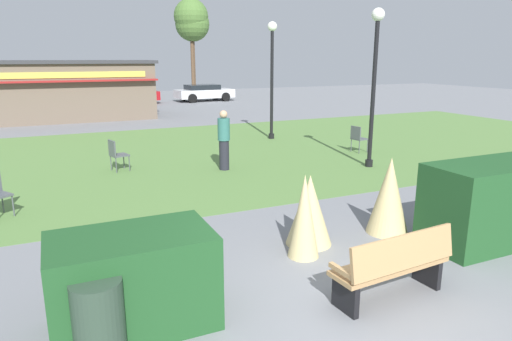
{
  "coord_description": "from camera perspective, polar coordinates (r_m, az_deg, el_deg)",
  "views": [
    {
      "loc": [
        -3.14,
        -3.95,
        3.09
      ],
      "look_at": [
        0.28,
        3.56,
        1.03
      ],
      "focal_mm": 31.69,
      "sensor_mm": 36.0,
      "label": 1
    }
  ],
  "objects": [
    {
      "name": "parked_car_west_slot",
      "position": [
        32.3,
        -25.16,
        8.36
      ],
      "size": [
        4.25,
        2.15,
        1.2
      ],
      "color": "#2D6638",
      "rests_on": "ground_plane"
    },
    {
      "name": "parked_car_east_slot",
      "position": [
        33.95,
        -6.6,
        9.79
      ],
      "size": [
        4.33,
        2.31,
        1.2
      ],
      "color": "silver",
      "rests_on": "ground_plane"
    },
    {
      "name": "trash_bin",
      "position": [
        5.11,
        -19.2,
        -17.72
      ],
      "size": [
        0.52,
        0.52,
        0.93
      ],
      "primitive_type": "cylinder",
      "color": "#2D4233",
      "rests_on": "ground_plane"
    },
    {
      "name": "hedge_left",
      "position": [
        5.6,
        -15.21,
        -13.28
      ],
      "size": [
        1.84,
        1.1,
        1.14
      ],
      "primitive_type": "cube",
      "color": "#1E4C23",
      "rests_on": "ground_plane"
    },
    {
      "name": "ground_plane",
      "position": [
        5.92,
        12.49,
        -17.85
      ],
      "size": [
        80.0,
        80.0,
        0.0
      ],
      "primitive_type": "plane",
      "color": "slate"
    },
    {
      "name": "food_kiosk",
      "position": [
        25.59,
        -25.06,
        9.15
      ],
      "size": [
        10.68,
        4.6,
        2.98
      ],
      "color": "#6B5B4C",
      "rests_on": "ground_plane"
    },
    {
      "name": "cafe_chair_east",
      "position": [
        15.54,
        12.73,
        4.17
      ],
      "size": [
        0.49,
        0.49,
        0.89
      ],
      "color": "#4C5156",
      "rests_on": "ground_plane"
    },
    {
      "name": "tree_left_bg",
      "position": [
        39.3,
        -8.2,
        18.61
      ],
      "size": [
        2.8,
        2.8,
        7.8
      ],
      "color": "brown",
      "rests_on": "ground_plane"
    },
    {
      "name": "park_bench",
      "position": [
        6.24,
        16.99,
        -11.39
      ],
      "size": [
        1.74,
        0.65,
        0.95
      ],
      "color": "tan",
      "rests_on": "ground_plane"
    },
    {
      "name": "lamppost_far",
      "position": [
        17.61,
        2.03,
        12.95
      ],
      "size": [
        0.36,
        0.36,
        4.42
      ],
      "color": "black",
      "rests_on": "ground_plane"
    },
    {
      "name": "cafe_chair_center",
      "position": [
        13.16,
        -17.23,
        2.14
      ],
      "size": [
        0.54,
        0.54,
        0.89
      ],
      "color": "#4C5156",
      "rests_on": "ground_plane"
    },
    {
      "name": "hedge_right",
      "position": [
        8.63,
        27.44,
        -3.71
      ],
      "size": [
        2.28,
        1.1,
        1.4
      ],
      "primitive_type": "cube",
      "color": "#1E4C23",
      "rests_on": "ground_plane"
    },
    {
      "name": "tree_right_bg",
      "position": [
        39.41,
        -8.04,
        17.75
      ],
      "size": [
        2.8,
        2.8,
        7.21
      ],
      "color": "brown",
      "rests_on": "ground_plane"
    },
    {
      "name": "lawn_patch",
      "position": [
        14.87,
        -11.78,
        1.73
      ],
      "size": [
        36.0,
        12.0,
        0.01
      ],
      "primitive_type": "cube",
      "color": "#5B8442",
      "rests_on": "ground_plane"
    },
    {
      "name": "ornamental_grass_behind_center",
      "position": [
        7.69,
        6.76,
        -4.96
      ],
      "size": [
        0.78,
        0.78,
        1.21
      ],
      "primitive_type": "cone",
      "color": "#D1BC7F",
      "rests_on": "ground_plane"
    },
    {
      "name": "person_strolling",
      "position": [
        12.73,
        -4.07,
        3.88
      ],
      "size": [
        0.34,
        0.34,
        1.69
      ],
      "rotation": [
        0.0,
        0.0,
        4.03
      ],
      "color": "#23232D",
      "rests_on": "ground_plane"
    },
    {
      "name": "parked_car_center_slot",
      "position": [
        32.67,
        -16.07,
        9.18
      ],
      "size": [
        4.3,
        2.25,
        1.2
      ],
      "color": "maroon",
      "rests_on": "ground_plane"
    },
    {
      "name": "ornamental_grass_behind_left",
      "position": [
        7.17,
        6.1,
        -5.74
      ],
      "size": [
        0.5,
        0.5,
        1.35
      ],
      "primitive_type": "cone",
      "color": "#D1BC7F",
      "rests_on": "ground_plane"
    },
    {
      "name": "ornamental_grass_behind_right",
      "position": [
        8.44,
        16.46,
        -3.05
      ],
      "size": [
        0.75,
        0.75,
        1.4
      ],
      "primitive_type": "cone",
      "color": "#D1BC7F",
      "rests_on": "ground_plane"
    },
    {
      "name": "lamppost_mid",
      "position": [
        13.3,
        14.75,
        12.16
      ],
      "size": [
        0.36,
        0.36,
        4.42
      ],
      "color": "black",
      "rests_on": "ground_plane"
    }
  ]
}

